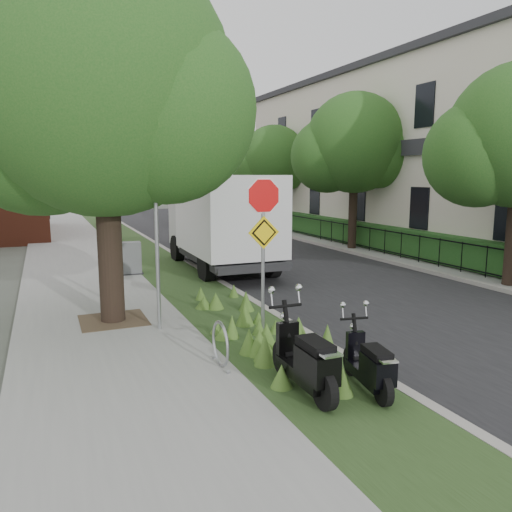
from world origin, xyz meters
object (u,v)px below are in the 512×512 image
(sign_assembly, at_px, (263,224))
(scooter_near, at_px, (309,368))
(box_truck, at_px, (223,218))
(scooter_far, at_px, (372,371))
(utility_cabinet, at_px, (130,259))

(sign_assembly, height_order, scooter_near, sign_assembly)
(sign_assembly, bearing_deg, box_truck, 76.72)
(scooter_far, bearing_deg, scooter_near, 161.34)
(sign_assembly, relative_size, scooter_far, 2.10)
(scooter_near, height_order, utility_cabinet, utility_cabinet)
(box_truck, bearing_deg, scooter_far, -97.50)
(box_truck, bearing_deg, scooter_near, -102.53)
(scooter_near, distance_m, box_truck, 10.30)
(scooter_far, relative_size, box_truck, 0.25)
(box_truck, bearing_deg, sign_assembly, -103.28)
(box_truck, distance_m, utility_cabinet, 3.33)
(sign_assembly, relative_size, utility_cabinet, 3.14)
(scooter_near, bearing_deg, utility_cabinet, 94.98)
(scooter_far, relative_size, utility_cabinet, 1.49)
(scooter_near, distance_m, scooter_far, 0.92)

